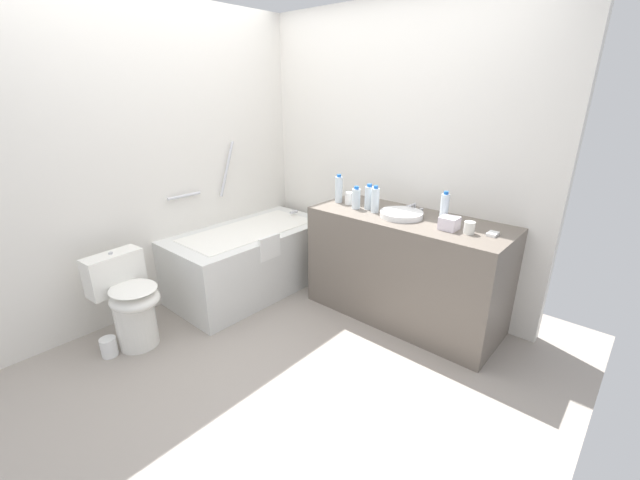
# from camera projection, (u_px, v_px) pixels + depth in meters

# --- Properties ---
(ground_plane) EXTENTS (3.75, 3.75, 0.00)m
(ground_plane) POSITION_uv_depth(u_px,v_px,m) (269.00, 351.00, 2.90)
(ground_plane) COLOR #9E9389
(wall_back_tiled) EXTENTS (3.15, 0.10, 2.46)m
(wall_back_tiled) POSITION_uv_depth(u_px,v_px,m) (157.00, 162.00, 3.25)
(wall_back_tiled) COLOR silver
(wall_back_tiled) RESTS_ON ground_plane
(wall_right_mirror) EXTENTS (0.10, 2.85, 2.46)m
(wall_right_mirror) POSITION_uv_depth(u_px,v_px,m) (385.00, 157.00, 3.47)
(wall_right_mirror) COLOR silver
(wall_right_mirror) RESTS_ON ground_plane
(bathtub) EXTENTS (1.47, 0.75, 1.34)m
(bathtub) POSITION_uv_depth(u_px,v_px,m) (251.00, 258.00, 3.70)
(bathtub) COLOR silver
(bathtub) RESTS_ON ground_plane
(toilet) EXTENTS (0.41, 0.52, 0.70)m
(toilet) POSITION_uv_depth(u_px,v_px,m) (130.00, 302.00, 2.87)
(toilet) COLOR white
(toilet) RESTS_ON ground_plane
(vanity_counter) EXTENTS (0.62, 1.55, 0.87)m
(vanity_counter) POSITION_uv_depth(u_px,v_px,m) (404.00, 268.00, 3.21)
(vanity_counter) COLOR #6B6056
(vanity_counter) RESTS_ON ground_plane
(sink_basin) EXTENTS (0.33, 0.33, 0.04)m
(sink_basin) POSITION_uv_depth(u_px,v_px,m) (401.00, 214.00, 3.05)
(sink_basin) COLOR white
(sink_basin) RESTS_ON vanity_counter
(sink_faucet) EXTENTS (0.10, 0.15, 0.07)m
(sink_faucet) POSITION_uv_depth(u_px,v_px,m) (414.00, 208.00, 3.18)
(sink_faucet) COLOR #BBBBC0
(sink_faucet) RESTS_ON vanity_counter
(water_bottle_0) EXTENTS (0.07, 0.07, 0.24)m
(water_bottle_0) POSITION_uv_depth(u_px,v_px,m) (339.00, 189.00, 3.42)
(water_bottle_0) COLOR silver
(water_bottle_0) RESTS_ON vanity_counter
(water_bottle_1) EXTENTS (0.06, 0.06, 0.24)m
(water_bottle_1) POSITION_uv_depth(u_px,v_px,m) (444.00, 209.00, 2.86)
(water_bottle_1) COLOR silver
(water_bottle_1) RESTS_ON vanity_counter
(water_bottle_2) EXTENTS (0.07, 0.07, 0.19)m
(water_bottle_2) POSITION_uv_depth(u_px,v_px,m) (356.00, 198.00, 3.25)
(water_bottle_2) COLOR silver
(water_bottle_2) RESTS_ON vanity_counter
(water_bottle_3) EXTENTS (0.06, 0.06, 0.22)m
(water_bottle_3) POSITION_uv_depth(u_px,v_px,m) (375.00, 200.00, 3.14)
(water_bottle_3) COLOR silver
(water_bottle_3) RESTS_ON vanity_counter
(water_bottle_4) EXTENTS (0.07, 0.07, 0.21)m
(water_bottle_4) POSITION_uv_depth(u_px,v_px,m) (369.00, 198.00, 3.23)
(water_bottle_4) COLOR silver
(water_bottle_4) RESTS_ON vanity_counter
(drinking_glass_0) EXTENTS (0.07, 0.07, 0.08)m
(drinking_glass_0) POSITION_uv_depth(u_px,v_px,m) (469.00, 228.00, 2.69)
(drinking_glass_0) COLOR white
(drinking_glass_0) RESTS_ON vanity_counter
(drinking_glass_1) EXTENTS (0.07, 0.07, 0.10)m
(drinking_glass_1) POSITION_uv_depth(u_px,v_px,m) (349.00, 198.00, 3.38)
(drinking_glass_1) COLOR white
(drinking_glass_1) RESTS_ON vanity_counter
(soap_dish) EXTENTS (0.09, 0.06, 0.02)m
(soap_dish) POSITION_uv_depth(u_px,v_px,m) (493.00, 234.00, 2.67)
(soap_dish) COLOR white
(soap_dish) RESTS_ON vanity_counter
(tissue_box) EXTENTS (0.12, 0.12, 0.09)m
(tissue_box) POSITION_uv_depth(u_px,v_px,m) (449.00, 223.00, 2.77)
(tissue_box) COLOR silver
(tissue_box) RESTS_ON vanity_counter
(toilet_paper_roll) EXTENTS (0.11, 0.11, 0.14)m
(toilet_paper_roll) POSITION_uv_depth(u_px,v_px,m) (109.00, 347.00, 2.83)
(toilet_paper_roll) COLOR white
(toilet_paper_roll) RESTS_ON ground_plane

